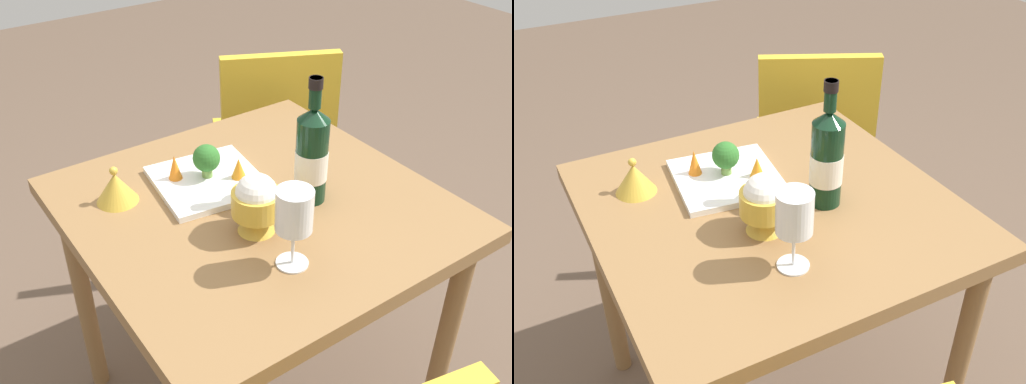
{
  "view_description": "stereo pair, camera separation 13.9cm",
  "coord_description": "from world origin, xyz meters",
  "views": [
    {
      "loc": [
        0.66,
        0.95,
        1.54
      ],
      "look_at": [
        0.0,
        0.0,
        0.77
      ],
      "focal_mm": 41.95,
      "sensor_mm": 36.0,
      "label": 1
    },
    {
      "loc": [
        0.54,
        1.03,
        1.54
      ],
      "look_at": [
        0.0,
        0.0,
        0.77
      ],
      "focal_mm": 41.95,
      "sensor_mm": 36.0,
      "label": 2
    }
  ],
  "objects": [
    {
      "name": "dining_table",
      "position": [
        0.0,
        0.0,
        0.65
      ],
      "size": [
        0.82,
        0.82,
        0.74
      ],
      "color": "olive",
      "rests_on": "ground_plane"
    },
    {
      "name": "wine_bottle",
      "position": [
        -0.12,
        0.06,
        0.86
      ],
      "size": [
        0.08,
        0.08,
        0.31
      ],
      "color": "black",
      "rests_on": "dining_table"
    },
    {
      "name": "rice_bowl_lid",
      "position": [
        0.26,
        -0.19,
        0.78
      ],
      "size": [
        0.1,
        0.1,
        0.09
      ],
      "color": "gold",
      "rests_on": "dining_table"
    },
    {
      "name": "wine_glass",
      "position": [
        0.07,
        0.22,
        0.87
      ],
      "size": [
        0.08,
        0.08,
        0.18
      ],
      "color": "white",
      "rests_on": "dining_table"
    },
    {
      "name": "carrot_garnish_right",
      "position": [
        0.12,
        -0.18,
        0.79
      ],
      "size": [
        0.03,
        0.03,
        0.06
      ],
      "color": "orange",
      "rests_on": "serving_plate"
    },
    {
      "name": "chair_near_window",
      "position": [
        -0.49,
        -0.58,
        0.53
      ],
      "size": [
        0.53,
        0.53,
        0.85
      ],
      "rotation": [
        0.0,
        0.0,
        2.69
      ],
      "color": "gold",
      "rests_on": "ground_plane"
    },
    {
      "name": "carrot_garnish_left",
      "position": [
        -0.01,
        -0.1,
        0.78
      ],
      "size": [
        0.04,
        0.04,
        0.05
      ],
      "color": "orange",
      "rests_on": "serving_plate"
    },
    {
      "name": "broccoli_floret",
      "position": [
        0.05,
        -0.14,
        0.81
      ],
      "size": [
        0.07,
        0.07,
        0.09
      ],
      "color": "#729E4C",
      "rests_on": "serving_plate"
    },
    {
      "name": "rice_bowl",
      "position": [
        0.06,
        0.09,
        0.82
      ],
      "size": [
        0.11,
        0.11,
        0.14
      ],
      "color": "gold",
      "rests_on": "dining_table"
    },
    {
      "name": "serving_plate",
      "position": [
        0.05,
        -0.14,
        0.75
      ],
      "size": [
        0.28,
        0.28,
        0.02
      ],
      "rotation": [
        0.0,
        0.0,
        -0.13
      ],
      "color": "white",
      "rests_on": "dining_table"
    }
  ]
}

